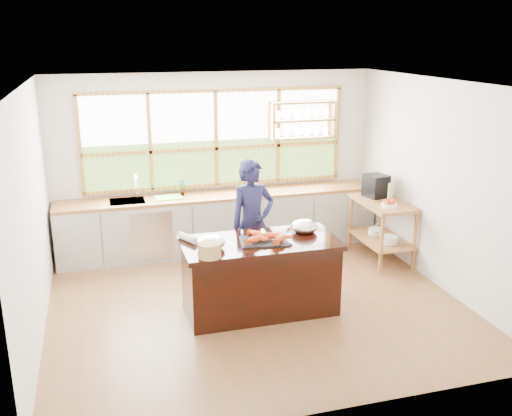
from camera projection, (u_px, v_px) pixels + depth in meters
name	position (u px, v px, depth m)	size (l,w,h in m)	color
ground_plane	(255.00, 303.00, 7.15)	(5.00, 5.00, 0.00)	brown
room_shell	(246.00, 158.00, 7.12)	(5.02, 4.52, 2.71)	beige
back_counter	(220.00, 222.00, 8.80)	(4.90, 0.63, 0.90)	#AEAAA4
right_shelf_unit	(382.00, 221.00, 8.37)	(0.62, 1.10, 0.90)	#A17539
island	(260.00, 276.00, 6.84)	(1.85, 0.90, 0.90)	black
cook	(252.00, 223.00, 7.51)	(0.62, 0.41, 1.70)	#18183B
potted_plant	(182.00, 187.00, 8.54)	(0.14, 0.09, 0.26)	slate
cutting_board	(169.00, 197.00, 8.47)	(0.40, 0.30, 0.01)	#6BD151
espresso_machine	(376.00, 186.00, 8.48)	(0.29, 0.32, 0.34)	black
wine_bottle	(390.00, 193.00, 8.18)	(0.07, 0.07, 0.29)	#A3AF53
fruit_bowl	(389.00, 204.00, 8.02)	(0.22, 0.22, 0.11)	white
slate_board	(264.00, 241.00, 6.67)	(0.55, 0.40, 0.02)	black
lobster_pile	(266.00, 237.00, 6.66)	(0.52, 0.44, 0.08)	#E15110
mixing_bowl_left	(211.00, 243.00, 6.46)	(0.32, 0.32, 0.16)	silver
mixing_bowl_right	(304.00, 227.00, 6.99)	(0.34, 0.34, 0.16)	silver
wine_glass	(290.00, 232.00, 6.53)	(0.08, 0.08, 0.22)	white
wicker_basket	(210.00, 250.00, 6.19)	(0.25, 0.25, 0.16)	tan
parchment_roll	(187.00, 238.00, 6.69)	(0.08, 0.08, 0.30)	silver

